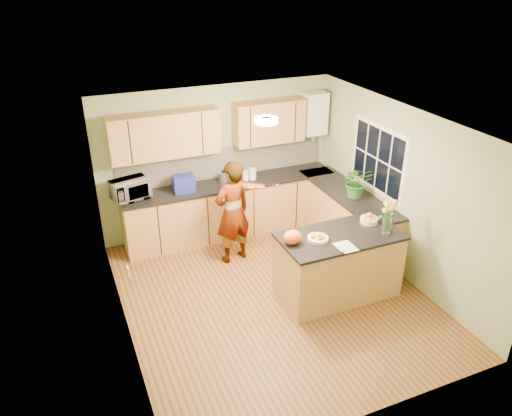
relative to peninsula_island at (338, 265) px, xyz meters
name	(u,v)px	position (x,y,z in m)	size (l,w,h in m)	color
floor	(273,296)	(-0.85, 0.29, -0.48)	(4.50, 4.50, 0.00)	#583619
ceiling	(276,124)	(-0.85, 0.29, 2.02)	(4.00, 4.50, 0.02)	white
wall_back	(218,160)	(-0.85, 2.54, 0.77)	(4.00, 0.02, 2.50)	gray
wall_front	(376,320)	(-0.85, -1.96, 0.77)	(4.00, 0.02, 2.50)	gray
wall_left	(118,248)	(-2.85, 0.29, 0.77)	(0.02, 4.50, 2.50)	gray
wall_right	(400,192)	(1.15, 0.29, 0.77)	(0.02, 4.50, 2.50)	gray
back_counter	(231,208)	(-0.75, 2.24, -0.01)	(3.64, 0.62, 0.94)	tan
right_counter	(346,218)	(0.85, 1.14, -0.01)	(0.62, 2.24, 0.94)	tan
splashback	(224,162)	(-0.75, 2.52, 0.72)	(3.60, 0.02, 0.52)	beige
upper_cabinets	(210,129)	(-1.03, 2.37, 1.37)	(3.20, 0.34, 0.70)	tan
boiler	(314,113)	(0.85, 2.38, 1.42)	(0.40, 0.30, 0.86)	white
window_right	(378,159)	(1.14, 0.89, 1.07)	(0.01, 1.30, 1.05)	white
light_switch	(128,271)	(-2.83, -0.31, 0.82)	(0.02, 0.09, 0.09)	white
ceiling_lamp	(266,120)	(-0.85, 0.59, 1.98)	(0.30, 0.30, 0.07)	#FFEABF
peninsula_island	(338,265)	(0.00, 0.00, 0.00)	(1.66, 0.85, 0.95)	tan
fruit_dish	(318,237)	(-0.35, 0.00, 0.51)	(0.28, 0.28, 0.10)	#F9E7C7
orange_bowl	(369,219)	(0.55, 0.15, 0.53)	(0.25, 0.25, 0.14)	#F9E7C7
flower_vase	(389,210)	(0.60, -0.18, 0.81)	(0.28, 0.28, 0.51)	silver
orange_bag	(292,237)	(-0.70, 0.05, 0.57)	(0.25, 0.21, 0.19)	#FF5D15
papers	(346,247)	(-0.10, -0.30, 0.48)	(0.21, 0.28, 0.01)	silver
violinist	(233,212)	(-1.02, 1.41, 0.35)	(0.60, 0.39, 1.65)	#EDB691
violin	(250,186)	(-0.82, 1.19, 0.84)	(0.55, 0.22, 0.11)	#4C1204
microwave	(130,189)	(-2.37, 2.26, 0.62)	(0.56, 0.38, 0.31)	white
blue_box	(184,184)	(-1.54, 2.20, 0.60)	(0.33, 0.24, 0.27)	#202896
kettle	(223,177)	(-0.87, 2.23, 0.58)	(0.15, 0.15, 0.28)	silver
jar_cream	(245,176)	(-0.48, 2.23, 0.54)	(0.10, 0.10, 0.16)	#F9E7C7
jar_white	(253,174)	(-0.35, 2.23, 0.56)	(0.12, 0.12, 0.19)	white
potted_plant	(357,182)	(0.85, 0.95, 0.72)	(0.46, 0.40, 0.51)	#2A6923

